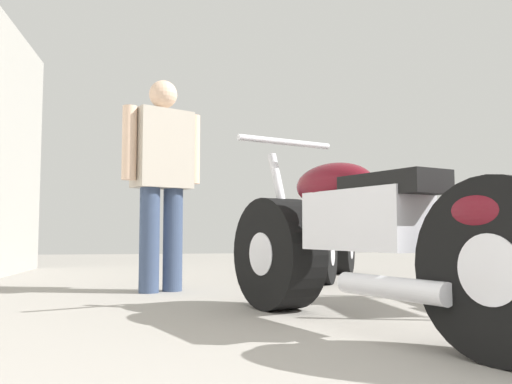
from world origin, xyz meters
TOP-DOWN VIEW (x-y plane):
  - ground_plane at (0.00, 3.27)m, footprint 15.68×15.68m
  - motorcycle_maroon_cruiser at (0.08, 1.98)m, footprint 1.11×2.17m
  - motorcycle_black_naked at (0.75, 4.74)m, footprint 0.99×1.67m
  - mechanic_in_blue at (-0.96, 3.83)m, footprint 0.66×0.43m

SIDE VIEW (x-z plane):
  - ground_plane at x=0.00m, z-range 0.00..0.00m
  - motorcycle_black_naked at x=0.75m, z-range -0.07..0.76m
  - motorcycle_maroon_cruiser at x=0.08m, z-range -0.09..0.96m
  - mechanic_in_blue at x=-0.96m, z-range 0.11..1.83m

